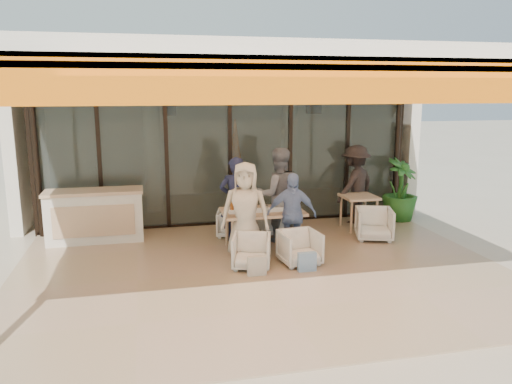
% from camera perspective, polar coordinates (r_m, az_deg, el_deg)
% --- Properties ---
extents(ground, '(70.00, 70.00, 0.00)m').
position_cam_1_polar(ground, '(8.30, 0.71, -9.06)').
color(ground, '#C6B293').
rests_on(ground, ground).
extents(terrace_floor, '(8.00, 6.00, 0.01)m').
position_cam_1_polar(terrace_floor, '(8.30, 0.71, -9.03)').
color(terrace_floor, tan).
rests_on(terrace_floor, ground).
extents(terrace_structure, '(8.00, 6.00, 3.40)m').
position_cam_1_polar(terrace_structure, '(7.52, 1.26, 14.03)').
color(terrace_structure, silver).
rests_on(terrace_structure, ground).
extents(glass_storefront, '(8.08, 0.10, 3.20)m').
position_cam_1_polar(glass_storefront, '(10.79, -3.00, 4.51)').
color(glass_storefront, '#9EADA3').
rests_on(glass_storefront, ground).
extents(interior_block, '(9.05, 3.62, 3.52)m').
position_cam_1_polar(interior_block, '(13.02, -4.76, 8.49)').
color(interior_block, silver).
rests_on(interior_block, ground).
extents(host_counter, '(1.85, 0.65, 1.04)m').
position_cam_1_polar(host_counter, '(10.18, -17.91, -2.59)').
color(host_counter, silver).
rests_on(host_counter, ground).
extents(dining_table, '(1.50, 0.90, 0.93)m').
position_cam_1_polar(dining_table, '(9.23, 0.70, -2.47)').
color(dining_table, '#DDB387').
rests_on(dining_table, ground).
extents(chair_far_left, '(0.69, 0.66, 0.59)m').
position_cam_1_polar(chair_far_left, '(10.14, -2.82, -3.46)').
color(chair_far_left, white).
rests_on(chair_far_left, ground).
extents(chair_far_right, '(0.84, 0.81, 0.71)m').
position_cam_1_polar(chair_far_right, '(10.30, 1.79, -2.88)').
color(chair_far_right, white).
rests_on(chair_far_right, ground).
extents(chair_near_left, '(0.75, 0.73, 0.64)m').
position_cam_1_polar(chair_near_left, '(8.35, -0.53, -6.64)').
color(chair_near_left, white).
rests_on(chair_near_left, ground).
extents(chair_near_right, '(0.69, 0.66, 0.65)m').
position_cam_1_polar(chair_near_right, '(8.55, 5.01, -6.18)').
color(chair_near_right, white).
rests_on(chair_near_right, ground).
extents(diner_navy, '(0.67, 0.48, 1.70)m').
position_cam_1_polar(diner_navy, '(9.53, -2.33, -1.02)').
color(diner_navy, '#181B35').
rests_on(diner_navy, ground).
extents(diner_grey, '(0.92, 0.73, 1.85)m').
position_cam_1_polar(diner_grey, '(9.70, 2.56, -0.34)').
color(diner_grey, slate).
rests_on(diner_grey, ground).
extents(diner_cream, '(0.97, 0.77, 1.72)m').
position_cam_1_polar(diner_cream, '(8.67, -1.24, -2.21)').
color(diner_cream, beige).
rests_on(diner_cream, ground).
extents(diner_periwinkle, '(0.94, 0.54, 1.51)m').
position_cam_1_polar(diner_periwinkle, '(8.89, 4.08, -2.59)').
color(diner_periwinkle, '#6C84B4').
rests_on(diner_periwinkle, ground).
extents(tote_bag_cream, '(0.30, 0.10, 0.34)m').
position_cam_1_polar(tote_bag_cream, '(8.03, 0.09, -8.51)').
color(tote_bag_cream, silver).
rests_on(tote_bag_cream, ground).
extents(tote_bag_blue, '(0.30, 0.10, 0.34)m').
position_cam_1_polar(tote_bag_blue, '(8.24, 5.85, -8.02)').
color(tote_bag_blue, '#99BFD8').
rests_on(tote_bag_blue, ground).
extents(side_table, '(0.70, 0.70, 0.74)m').
position_cam_1_polar(side_table, '(10.74, 11.68, -0.97)').
color(side_table, '#DDB387').
rests_on(side_table, ground).
extents(side_chair, '(0.85, 0.83, 0.71)m').
position_cam_1_polar(side_chair, '(10.14, 13.36, -3.42)').
color(side_chair, white).
rests_on(side_chair, ground).
extents(standing_woman, '(1.30, 1.16, 1.75)m').
position_cam_1_polar(standing_woman, '(11.22, 11.27, 0.84)').
color(standing_woman, black).
rests_on(standing_woman, ground).
extents(potted_palm, '(1.11, 1.11, 1.42)m').
position_cam_1_polar(potted_palm, '(11.71, 16.17, 0.22)').
color(potted_palm, '#1E5919').
rests_on(potted_palm, ground).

